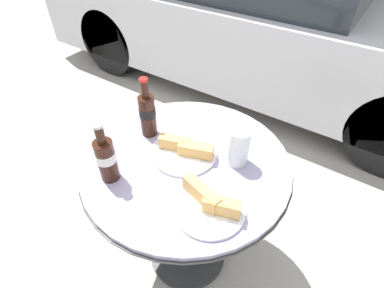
{
  "coord_description": "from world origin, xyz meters",
  "views": [
    {
      "loc": [
        0.46,
        -0.65,
        1.49
      ],
      "look_at": [
        0.0,
        0.04,
        0.75
      ],
      "focal_mm": 28.0,
      "sensor_mm": 36.0,
      "label": 1
    }
  ],
  "objects_px": {
    "bistro_table": "(187,186)",
    "lunch_plate_far": "(210,204)",
    "cola_bottle_right": "(147,113)",
    "parked_car": "(266,7)",
    "lunch_plate_near": "(185,150)",
    "cola_bottle_left": "(106,158)",
    "drinking_glass": "(238,148)"
  },
  "relations": [
    {
      "from": "lunch_plate_near",
      "to": "parked_car",
      "type": "height_order",
      "value": "parked_car"
    },
    {
      "from": "bistro_table",
      "to": "lunch_plate_near",
      "type": "xyz_separation_m",
      "value": [
        -0.02,
        0.03,
        0.17
      ]
    },
    {
      "from": "drinking_glass",
      "to": "lunch_plate_near",
      "type": "height_order",
      "value": "drinking_glass"
    },
    {
      "from": "lunch_plate_near",
      "to": "lunch_plate_far",
      "type": "distance_m",
      "value": 0.27
    },
    {
      "from": "bistro_table",
      "to": "lunch_plate_far",
      "type": "relative_size",
      "value": 3.38
    },
    {
      "from": "drinking_glass",
      "to": "lunch_plate_near",
      "type": "xyz_separation_m",
      "value": [
        -0.18,
        -0.07,
        -0.05
      ]
    },
    {
      "from": "cola_bottle_left",
      "to": "drinking_glass",
      "type": "relative_size",
      "value": 1.6
    },
    {
      "from": "cola_bottle_right",
      "to": "lunch_plate_far",
      "type": "xyz_separation_m",
      "value": [
        0.4,
        -0.18,
        -0.08
      ]
    },
    {
      "from": "drinking_glass",
      "to": "lunch_plate_far",
      "type": "xyz_separation_m",
      "value": [
        0.03,
        -0.24,
        -0.05
      ]
    },
    {
      "from": "cola_bottle_left",
      "to": "lunch_plate_near",
      "type": "distance_m",
      "value": 0.3
    },
    {
      "from": "lunch_plate_near",
      "to": "lunch_plate_far",
      "type": "bearing_deg",
      "value": -37.92
    },
    {
      "from": "cola_bottle_right",
      "to": "drinking_glass",
      "type": "xyz_separation_m",
      "value": [
        0.38,
        0.05,
        -0.03
      ]
    },
    {
      "from": "lunch_plate_far",
      "to": "parked_car",
      "type": "height_order",
      "value": "parked_car"
    },
    {
      "from": "parked_car",
      "to": "drinking_glass",
      "type": "bearing_deg",
      "value": -69.81
    },
    {
      "from": "bistro_table",
      "to": "cola_bottle_left",
      "type": "relative_size",
      "value": 3.36
    },
    {
      "from": "cola_bottle_right",
      "to": "lunch_plate_near",
      "type": "xyz_separation_m",
      "value": [
        0.19,
        -0.02,
        -0.08
      ]
    },
    {
      "from": "lunch_plate_near",
      "to": "parked_car",
      "type": "bearing_deg",
      "value": 104.77
    },
    {
      "from": "cola_bottle_right",
      "to": "lunch_plate_far",
      "type": "relative_size",
      "value": 1.08
    },
    {
      "from": "cola_bottle_left",
      "to": "lunch_plate_near",
      "type": "bearing_deg",
      "value": 58.81
    },
    {
      "from": "lunch_plate_far",
      "to": "cola_bottle_right",
      "type": "bearing_deg",
      "value": 155.48
    },
    {
      "from": "bistro_table",
      "to": "parked_car",
      "type": "relative_size",
      "value": 0.2
    },
    {
      "from": "cola_bottle_left",
      "to": "bistro_table",
      "type": "bearing_deg",
      "value": 52.07
    },
    {
      "from": "drinking_glass",
      "to": "parked_car",
      "type": "relative_size",
      "value": 0.04
    },
    {
      "from": "cola_bottle_right",
      "to": "parked_car",
      "type": "relative_size",
      "value": 0.06
    },
    {
      "from": "bistro_table",
      "to": "lunch_plate_far",
      "type": "height_order",
      "value": "lunch_plate_far"
    },
    {
      "from": "cola_bottle_right",
      "to": "bistro_table",
      "type": "bearing_deg",
      "value": -11.72
    },
    {
      "from": "lunch_plate_near",
      "to": "parked_car",
      "type": "relative_size",
      "value": 0.06
    },
    {
      "from": "lunch_plate_far",
      "to": "parked_car",
      "type": "relative_size",
      "value": 0.06
    },
    {
      "from": "drinking_glass",
      "to": "lunch_plate_near",
      "type": "relative_size",
      "value": 0.57
    },
    {
      "from": "cola_bottle_left",
      "to": "cola_bottle_right",
      "type": "height_order",
      "value": "cola_bottle_right"
    },
    {
      "from": "bistro_table",
      "to": "parked_car",
      "type": "height_order",
      "value": "parked_car"
    },
    {
      "from": "cola_bottle_right",
      "to": "lunch_plate_near",
      "type": "distance_m",
      "value": 0.21
    }
  ]
}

